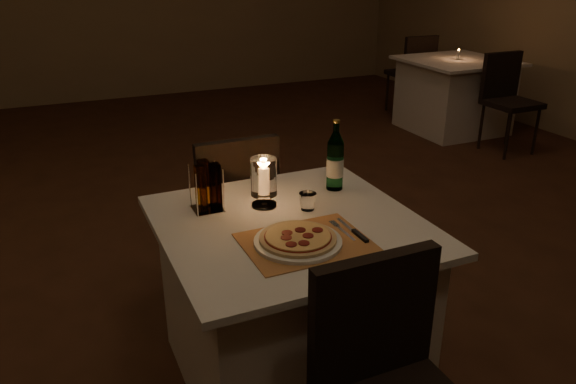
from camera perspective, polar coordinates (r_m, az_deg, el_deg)
name	(u,v)px	position (r m, az deg, el deg)	size (l,w,h in m)	color
floor	(242,294)	(3.14, -4.67, -10.26)	(8.00, 10.00, 0.02)	#452516
main_table	(290,301)	(2.38, 0.20, -11.02)	(1.00, 1.00, 0.74)	silver
chair_near	(388,375)	(1.78, 10.16, -17.84)	(0.42, 0.42, 0.90)	black
chair_far	(233,200)	(2.89, -5.62, -0.83)	(0.42, 0.42, 0.90)	black
placemat	(305,242)	(2.05, 1.78, -5.12)	(0.45, 0.34, 0.00)	#B8753F
plate	(298,242)	(2.03, 1.01, -5.06)	(0.32, 0.32, 0.01)	white
pizza	(298,238)	(2.02, 1.02, -4.66)	(0.28, 0.28, 0.02)	#D8B77F
fork	(341,229)	(2.14, 5.38, -3.78)	(0.02, 0.18, 0.00)	silver
knife	(357,233)	(2.11, 7.02, -4.19)	(0.02, 0.22, 0.01)	black
tumbler	(308,201)	(2.30, 2.00, -0.95)	(0.07, 0.07, 0.07)	white
water_bottle	(335,162)	(2.48, 4.81, 3.10)	(0.08, 0.08, 0.32)	#57A26C
hurricane_candle	(264,179)	(2.29, -2.48, 1.38)	(0.11, 0.11, 0.21)	white
cruet_caddy	(207,189)	(2.28, -8.23, 0.35)	(0.12, 0.12, 0.21)	white
neighbor_table_right	(454,95)	(6.18, 16.48, 9.43)	(1.00, 1.00, 0.74)	silver
neighbor_chair_ra	(507,92)	(5.63, 21.32, 9.43)	(0.42, 0.42, 0.90)	black
neighbor_chair_rb	(414,67)	(6.69, 12.71, 12.31)	(0.42, 0.42, 0.90)	black
neighbor_candle_right	(458,55)	(6.10, 16.92, 13.21)	(0.03, 0.03, 0.11)	white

